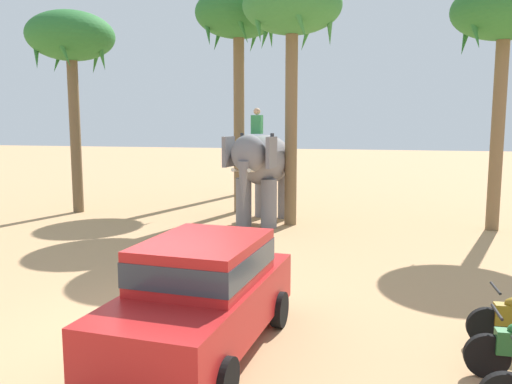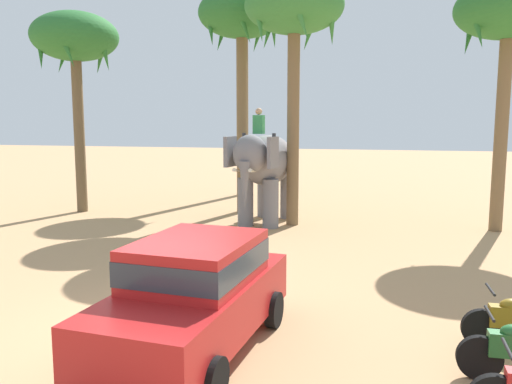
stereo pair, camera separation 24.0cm
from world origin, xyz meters
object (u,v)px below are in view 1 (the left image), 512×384
at_px(palm_tree_near_hut, 239,20).
at_px(car_sedan_foreground, 203,291).
at_px(palm_tree_left_of_road, 71,41).
at_px(palm_tree_far_back, 292,13).
at_px(elephant_with_mahout, 263,165).
at_px(palm_tree_leaning_seaward, 505,17).
at_px(palm_tree_behind_elephant, 239,1).

bearing_deg(palm_tree_near_hut, car_sedan_foreground, -76.69).
distance_m(palm_tree_left_of_road, palm_tree_far_back, 8.39).
relative_size(car_sedan_foreground, palm_tree_near_hut, 0.51).
relative_size(palm_tree_near_hut, palm_tree_far_back, 1.04).
xyz_separation_m(car_sedan_foreground, elephant_with_mahout, (-1.42, 9.94, 1.06)).
bearing_deg(elephant_with_mahout, palm_tree_left_of_road, 176.42).
height_order(car_sedan_foreground, palm_tree_leaning_seaward, palm_tree_leaning_seaward).
height_order(car_sedan_foreground, palm_tree_near_hut, palm_tree_near_hut).
relative_size(elephant_with_mahout, palm_tree_leaning_seaward, 0.51).
xyz_separation_m(car_sedan_foreground, palm_tree_behind_elephant, (-4.13, 16.64, 8.00)).
bearing_deg(elephant_with_mahout, car_sedan_foreground, -81.86).
xyz_separation_m(elephant_with_mahout, palm_tree_far_back, (0.95, -0.01, 4.91)).
distance_m(elephant_with_mahout, palm_tree_far_back, 5.00).
distance_m(car_sedan_foreground, palm_tree_far_back, 11.60).
bearing_deg(palm_tree_behind_elephant, elephant_with_mahout, -67.95).
distance_m(palm_tree_behind_elephant, palm_tree_far_back, 7.90).
bearing_deg(car_sedan_foreground, palm_tree_near_hut, 103.31).
bearing_deg(car_sedan_foreground, palm_tree_far_back, 92.71).
bearing_deg(palm_tree_far_back, car_sedan_foreground, -87.29).
xyz_separation_m(elephant_with_mahout, palm_tree_behind_elephant, (-2.71, 6.69, 6.93)).
xyz_separation_m(palm_tree_left_of_road, palm_tree_far_back, (8.36, -0.47, 0.51)).
height_order(palm_tree_left_of_road, palm_tree_far_back, palm_tree_far_back).
bearing_deg(palm_tree_near_hut, palm_tree_behind_elephant, 105.57).
xyz_separation_m(elephant_with_mahout, palm_tree_near_hut, (-1.41, 2.01, 5.17)).
distance_m(palm_tree_behind_elephant, palm_tree_left_of_road, 8.20).
bearing_deg(palm_tree_near_hut, palm_tree_left_of_road, -165.56).
xyz_separation_m(palm_tree_near_hut, palm_tree_leaning_seaward, (8.79, -1.33, -0.55)).
distance_m(car_sedan_foreground, palm_tree_left_of_road, 14.70).
bearing_deg(palm_tree_behind_elephant, palm_tree_left_of_road, -127.01).
height_order(palm_tree_left_of_road, palm_tree_leaning_seaward, palm_tree_leaning_seaward).
bearing_deg(palm_tree_left_of_road, palm_tree_near_hut, 14.44).
bearing_deg(palm_tree_leaning_seaward, palm_tree_behind_elephant, 149.22).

